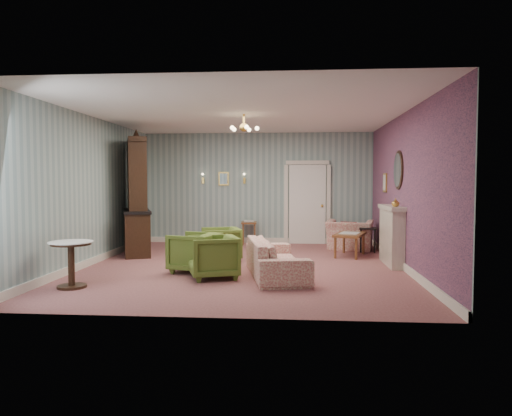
# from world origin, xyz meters

# --- Properties ---
(floor) EXTENTS (7.00, 7.00, 0.00)m
(floor) POSITION_xyz_m (0.00, 0.00, 0.00)
(floor) COLOR #995B59
(floor) RESTS_ON ground
(ceiling) EXTENTS (7.00, 7.00, 0.00)m
(ceiling) POSITION_xyz_m (0.00, 0.00, 2.90)
(ceiling) COLOR white
(ceiling) RESTS_ON ground
(wall_back) EXTENTS (6.00, 0.00, 6.00)m
(wall_back) POSITION_xyz_m (0.00, 3.50, 1.45)
(wall_back) COLOR gray
(wall_back) RESTS_ON ground
(wall_front) EXTENTS (6.00, 0.00, 6.00)m
(wall_front) POSITION_xyz_m (0.00, -3.50, 1.45)
(wall_front) COLOR gray
(wall_front) RESTS_ON ground
(wall_left) EXTENTS (0.00, 7.00, 7.00)m
(wall_left) POSITION_xyz_m (-3.00, 0.00, 1.45)
(wall_left) COLOR gray
(wall_left) RESTS_ON ground
(wall_right) EXTENTS (0.00, 7.00, 7.00)m
(wall_right) POSITION_xyz_m (3.00, 0.00, 1.45)
(wall_right) COLOR gray
(wall_right) RESTS_ON ground
(wall_right_floral) EXTENTS (0.00, 7.00, 7.00)m
(wall_right_floral) POSITION_xyz_m (2.98, 0.00, 1.45)
(wall_right_floral) COLOR #C3617A
(wall_right_floral) RESTS_ON ground
(door) EXTENTS (1.12, 0.12, 2.16)m
(door) POSITION_xyz_m (1.30, 3.46, 1.08)
(door) COLOR white
(door) RESTS_ON floor
(olive_chair_a) EXTENTS (0.94, 0.97, 0.80)m
(olive_chair_a) POSITION_xyz_m (-0.40, -1.17, 0.40)
(olive_chair_a) COLOR #566F27
(olive_chair_a) RESTS_ON floor
(olive_chair_b) EXTENTS (0.90, 0.93, 0.79)m
(olive_chair_b) POSITION_xyz_m (-0.82, -0.66, 0.39)
(olive_chair_b) COLOR #566F27
(olive_chair_b) RESTS_ON floor
(olive_chair_c) EXTENTS (0.88, 0.91, 0.76)m
(olive_chair_c) POSITION_xyz_m (-0.54, 0.61, 0.38)
(olive_chair_c) COLOR #566F27
(olive_chair_c) RESTS_ON floor
(sofa_chintz) EXTENTS (1.03, 2.23, 0.84)m
(sofa_chintz) POSITION_xyz_m (0.65, -0.90, 0.42)
(sofa_chintz) COLOR #AD4547
(sofa_chintz) RESTS_ON floor
(wingback_chair) EXTENTS (1.19, 0.90, 0.93)m
(wingback_chair) POSITION_xyz_m (2.29, 2.47, 0.47)
(wingback_chair) COLOR #AD4547
(wingback_chair) RESTS_ON floor
(dresser) EXTENTS (1.11, 1.73, 2.73)m
(dresser) POSITION_xyz_m (-2.58, 1.39, 1.36)
(dresser) COLOR black
(dresser) RESTS_ON floor
(fireplace) EXTENTS (0.30, 1.40, 1.16)m
(fireplace) POSITION_xyz_m (2.86, 0.40, 0.58)
(fireplace) COLOR beige
(fireplace) RESTS_ON floor
(mantel_vase) EXTENTS (0.15, 0.15, 0.15)m
(mantel_vase) POSITION_xyz_m (2.84, 0.00, 1.23)
(mantel_vase) COLOR gold
(mantel_vase) RESTS_ON fireplace
(oval_mirror) EXTENTS (0.04, 0.76, 0.84)m
(oval_mirror) POSITION_xyz_m (2.96, 0.40, 1.85)
(oval_mirror) COLOR white
(oval_mirror) RESTS_ON wall_right
(framed_print) EXTENTS (0.04, 0.34, 0.42)m
(framed_print) POSITION_xyz_m (2.97, 1.75, 1.60)
(framed_print) COLOR gold
(framed_print) RESTS_ON wall_right
(coffee_table) EXTENTS (0.84, 1.12, 0.51)m
(coffee_table) POSITION_xyz_m (2.17, 1.41, 0.25)
(coffee_table) COLOR brown
(coffee_table) RESTS_ON floor
(side_table_black) EXTENTS (0.44, 0.44, 0.57)m
(side_table_black) POSITION_xyz_m (2.65, 2.02, 0.29)
(side_table_black) COLOR black
(side_table_black) RESTS_ON floor
(pedestal_table) EXTENTS (0.80, 0.80, 0.72)m
(pedestal_table) POSITION_xyz_m (-2.44, -2.07, 0.36)
(pedestal_table) COLOR black
(pedestal_table) RESTS_ON floor
(nesting_table) EXTENTS (0.42, 0.52, 0.64)m
(nesting_table) POSITION_xyz_m (-0.20, 3.14, 0.32)
(nesting_table) COLOR brown
(nesting_table) RESTS_ON floor
(gilt_mirror_back) EXTENTS (0.28, 0.06, 0.36)m
(gilt_mirror_back) POSITION_xyz_m (-0.90, 3.46, 1.70)
(gilt_mirror_back) COLOR gold
(gilt_mirror_back) RESTS_ON wall_back
(sconce_left) EXTENTS (0.16, 0.12, 0.30)m
(sconce_left) POSITION_xyz_m (-1.45, 3.44, 1.70)
(sconce_left) COLOR gold
(sconce_left) RESTS_ON wall_back
(sconce_right) EXTENTS (0.16, 0.12, 0.30)m
(sconce_right) POSITION_xyz_m (-0.35, 3.44, 1.70)
(sconce_right) COLOR gold
(sconce_right) RESTS_ON wall_back
(chandelier) EXTENTS (0.56, 0.56, 0.36)m
(chandelier) POSITION_xyz_m (0.00, 0.00, 2.63)
(chandelier) COLOR gold
(chandelier) RESTS_ON ceiling
(burgundy_cushion) EXTENTS (0.41, 0.28, 0.39)m
(burgundy_cushion) POSITION_xyz_m (2.24, 2.32, 0.48)
(burgundy_cushion) COLOR maroon
(burgundy_cushion) RESTS_ON wingback_chair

